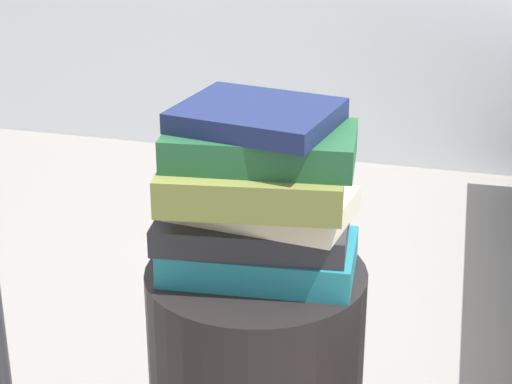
{
  "coord_description": "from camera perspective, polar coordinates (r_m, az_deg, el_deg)",
  "views": [
    {
      "loc": [
        0.33,
        -1.22,
        1.22
      ],
      "look_at": [
        0.0,
        0.0,
        0.69
      ],
      "focal_mm": 63.97,
      "sensor_mm": 36.0,
      "label": 1
    }
  ],
  "objects": [
    {
      "name": "book_forest",
      "position": [
        1.33,
        0.3,
        2.91
      ],
      "size": [
        0.29,
        0.18,
        0.05
      ],
      "primitive_type": "cube",
      "rotation": [
        0.0,
        0.0,
        0.12
      ],
      "color": "#1E512D",
      "rests_on": "book_olive"
    },
    {
      "name": "book_teal",
      "position": [
        1.42,
        0.25,
        -4.01
      ],
      "size": [
        0.31,
        0.19,
        0.05
      ],
      "primitive_type": "cube",
      "rotation": [
        0.0,
        0.0,
        0.09
      ],
      "color": "#1E727F",
      "rests_on": "side_table"
    },
    {
      "name": "book_navy",
      "position": [
        1.34,
        0.19,
        4.78
      ],
      "size": [
        0.25,
        0.22,
        0.03
      ],
      "primitive_type": "cube",
      "rotation": [
        0.0,
        0.0,
        -0.16
      ],
      "color": "#19234C",
      "rests_on": "book_forest"
    },
    {
      "name": "book_cream",
      "position": [
        1.39,
        0.25,
        -0.7
      ],
      "size": [
        0.3,
        0.19,
        0.04
      ],
      "primitive_type": "cube",
      "rotation": [
        0.0,
        0.0,
        -0.12
      ],
      "color": "beige",
      "rests_on": "book_charcoal"
    },
    {
      "name": "book_olive",
      "position": [
        1.35,
        -0.07,
        0.82
      ],
      "size": [
        0.3,
        0.24,
        0.06
      ],
      "primitive_type": "cube",
      "rotation": [
        0.0,
        0.0,
        0.15
      ],
      "color": "olive",
      "rests_on": "book_cream"
    },
    {
      "name": "book_charcoal",
      "position": [
        1.4,
        -0.2,
        -2.29
      ],
      "size": [
        0.31,
        0.2,
        0.04
      ],
      "primitive_type": "cube",
      "rotation": [
        0.0,
        0.0,
        0.12
      ],
      "color": "#28282D",
      "rests_on": "book_teal"
    }
  ]
}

